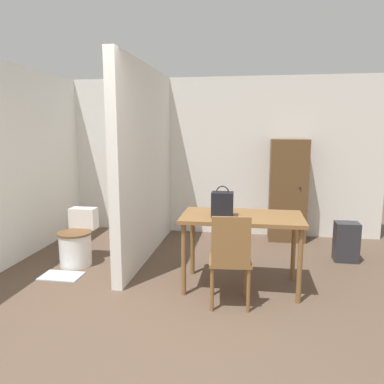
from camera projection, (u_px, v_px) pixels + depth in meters
The scene contains 11 objects.
ground_plane at pixel (148, 362), 2.77m from camera, with size 16.00×16.00×0.00m, color brown.
wall_back at pixel (207, 157), 6.08m from camera, with size 5.44×0.12×2.50m.
wall_left at pixel (8, 165), 4.65m from camera, with size 0.12×4.56×2.50m.
partition_wall at pixel (146, 163), 4.95m from camera, with size 0.12×2.42×2.50m.
dining_table at pixel (242, 224), 3.96m from camera, with size 1.27×0.69×0.80m.
wooden_chair at pixel (230, 257), 3.54m from camera, with size 0.43×0.43×0.92m.
toilet at pixel (77, 242), 4.74m from camera, with size 0.42×0.57×0.68m.
handbag at pixel (222, 204), 3.88m from camera, with size 0.22×0.16×0.32m.
wooden_cabinet at pixel (288, 190), 5.69m from camera, with size 0.55×0.42×1.55m.
bath_mat at pixel (61, 276), 4.36m from camera, with size 0.47×0.31×0.01m.
space_heater at pixel (346, 242), 4.84m from camera, with size 0.30×0.23×0.51m.
Camera 1 is at (0.72, -2.43, 1.71)m, focal length 35.00 mm.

